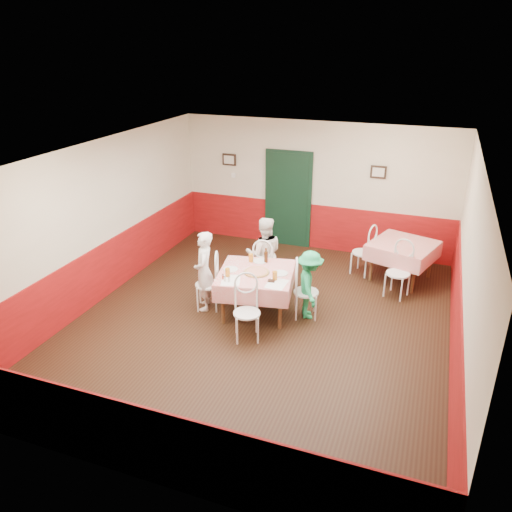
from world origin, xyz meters
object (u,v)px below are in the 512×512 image
(chair_far, at_px, (264,268))
(pizza, at_px, (257,272))
(second_table, at_px, (401,261))
(chair_second_b, at_px, (398,274))
(glass_c, at_px, (251,258))
(diner_left, at_px, (204,271))
(chair_right, at_px, (306,292))
(chair_second_a, at_px, (363,253))
(glass_a, at_px, (228,272))
(beer_bottle, at_px, (266,256))
(main_table, at_px, (256,292))
(diner_right, at_px, (309,285))
(diner_far, at_px, (264,254))
(chair_near, at_px, (247,313))
(glass_b, at_px, (275,276))
(chair_left, at_px, (207,285))
(wallet, at_px, (271,281))

(chair_far, height_order, pizza, chair_far)
(second_table, distance_m, chair_second_b, 0.75)
(second_table, relative_size, pizza, 2.73)
(glass_c, relative_size, diner_left, 0.10)
(chair_right, distance_m, chair_far, 1.20)
(chair_far, height_order, diner_left, diner_left)
(chair_second_b, bearing_deg, chair_second_a, 153.15)
(glass_a, distance_m, beer_bottle, 0.85)
(main_table, relative_size, chair_right, 1.36)
(chair_second_a, distance_m, diner_right, 2.10)
(chair_far, distance_m, pizza, 0.94)
(glass_a, xyz_separation_m, diner_right, (1.26, 0.49, -0.24))
(chair_far, bearing_deg, main_table, 88.01)
(beer_bottle, bearing_deg, main_table, -94.13)
(glass_a, relative_size, diner_far, 0.10)
(chair_near, xyz_separation_m, diner_left, (-1.04, 0.67, 0.25))
(chair_near, distance_m, pizza, 0.88)
(chair_near, relative_size, diner_far, 0.64)
(chair_second_a, distance_m, glass_b, 2.61)
(glass_a, height_order, glass_c, glass_c)
(chair_right, xyz_separation_m, glass_a, (-1.21, -0.48, 0.38))
(diner_left, bearing_deg, glass_b, 68.64)
(second_table, distance_m, chair_right, 2.44)
(glass_c, height_order, diner_right, diner_right)
(glass_c, xyz_separation_m, diner_left, (-0.66, -0.53, -0.13))
(main_table, bearing_deg, chair_second_b, 32.88)
(pizza, distance_m, glass_a, 0.50)
(second_table, height_order, chair_right, chair_right)
(chair_left, distance_m, pizza, 0.92)
(chair_left, distance_m, wallet, 1.24)
(diner_left, bearing_deg, diner_right, 79.67)
(chair_far, relative_size, diner_far, 0.64)
(chair_far, height_order, diner_far, diner_far)
(chair_second_a, bearing_deg, chair_second_b, 63.15)
(chair_near, distance_m, wallet, 0.70)
(chair_second_a, distance_m, diner_far, 2.09)
(chair_left, relative_size, pizza, 2.20)
(chair_left, height_order, glass_c, glass_c)
(chair_right, bearing_deg, beer_bottle, 54.94)
(chair_second_b, distance_m, glass_c, 2.69)
(second_table, relative_size, chair_left, 1.24)
(chair_second_a, relative_size, chair_second_b, 1.00)
(chair_far, xyz_separation_m, chair_second_a, (1.61, 1.34, 0.00))
(chair_left, distance_m, chair_second_b, 3.43)
(chair_right, height_order, chair_near, same)
(main_table, relative_size, diner_right, 1.03)
(glass_b, relative_size, diner_right, 0.12)
(chair_right, relative_size, diner_far, 0.64)
(pizza, height_order, diner_right, diner_right)
(glass_b, xyz_separation_m, wallet, (-0.03, -0.08, -0.06))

